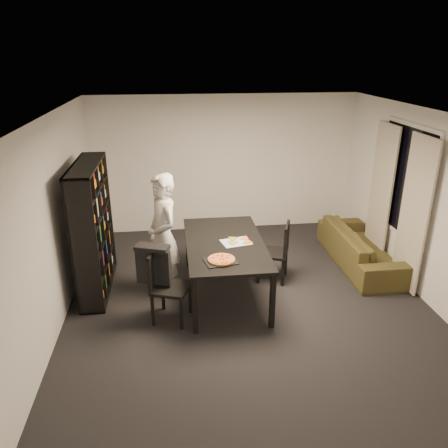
{
  "coord_description": "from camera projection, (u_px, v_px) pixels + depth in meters",
  "views": [
    {
      "loc": [
        -1.0,
        -5.36,
        3.33
      ],
      "look_at": [
        -0.3,
        0.31,
        1.05
      ],
      "focal_mm": 35.0,
      "sensor_mm": 36.0,
      "label": 1
    }
  ],
  "objects": [
    {
      "name": "room",
      "position": [
        249.0,
        214.0,
        5.8
      ],
      "size": [
        5.01,
        5.51,
        2.61
      ],
      "color": "black",
      "rests_on": "ground"
    },
    {
      "name": "window_pane",
      "position": [
        405.0,
        181.0,
        6.56
      ],
      "size": [
        0.02,
        1.4,
        1.6
      ],
      "primitive_type": "cube",
      "color": "black",
      "rests_on": "room"
    },
    {
      "name": "window_frame",
      "position": [
        405.0,
        181.0,
        6.56
      ],
      "size": [
        0.03,
        1.52,
        1.72
      ],
      "primitive_type": "cube",
      "color": "white",
      "rests_on": "room"
    },
    {
      "name": "curtain_left",
      "position": [
        414.0,
        215.0,
        6.2
      ],
      "size": [
        0.03,
        0.7,
        2.25
      ],
      "primitive_type": "cube",
      "color": "#BCB6A1",
      "rests_on": "room"
    },
    {
      "name": "curtain_right",
      "position": [
        381.0,
        193.0,
        7.16
      ],
      "size": [
        0.03,
        0.7,
        2.25
      ],
      "primitive_type": "cube",
      "color": "#BCB6A1",
      "rests_on": "room"
    },
    {
      "name": "bookshelf",
      "position": [
        93.0,
        229.0,
        6.24
      ],
      "size": [
        0.35,
        1.5,
        1.9
      ],
      "primitive_type": "cube",
      "color": "black",
      "rests_on": "room"
    },
    {
      "name": "dining_table",
      "position": [
        225.0,
        247.0,
        6.17
      ],
      "size": [
        1.09,
        1.96,
        0.82
      ],
      "color": "black",
      "rests_on": "room"
    },
    {
      "name": "chair_left",
      "position": [
        164.0,
        281.0,
        5.64
      ],
      "size": [
        0.57,
        0.57,
        0.97
      ],
      "rotation": [
        0.0,
        0.0,
        1.23
      ],
      "color": "black",
      "rests_on": "room"
    },
    {
      "name": "chair_right",
      "position": [
        279.0,
        248.0,
        6.62
      ],
      "size": [
        0.56,
        0.56,
        0.93
      ],
      "rotation": [
        0.0,
        0.0,
        -1.93
      ],
      "color": "black",
      "rests_on": "room"
    },
    {
      "name": "draped_jacket",
      "position": [
        153.0,
        263.0,
        5.57
      ],
      "size": [
        0.47,
        0.32,
        0.54
      ],
      "rotation": [
        0.0,
        0.0,
        1.23
      ],
      "color": "black",
      "rests_on": "chair_left"
    },
    {
      "name": "person",
      "position": [
        163.0,
        236.0,
        6.14
      ],
      "size": [
        0.65,
        0.77,
        1.79
      ],
      "primitive_type": "imported",
      "rotation": [
        0.0,
        0.0,
        -1.17
      ],
      "color": "silver",
      "rests_on": "room"
    },
    {
      "name": "baking_tray",
      "position": [
        220.0,
        261.0,
        5.58
      ],
      "size": [
        0.46,
        0.4,
        0.01
      ],
      "primitive_type": "cube",
      "rotation": [
        0.0,
        0.0,
        0.21
      ],
      "color": "black",
      "rests_on": "dining_table"
    },
    {
      "name": "pepperoni_pizza",
      "position": [
        221.0,
        259.0,
        5.57
      ],
      "size": [
        0.35,
        0.35,
        0.03
      ],
      "rotation": [
        0.0,
        0.0,
        -0.05
      ],
      "color": "#9D5F2D",
      "rests_on": "dining_table"
    },
    {
      "name": "kitchen_towel",
      "position": [
        236.0,
        242.0,
        6.13
      ],
      "size": [
        0.46,
        0.38,
        0.01
      ],
      "primitive_type": "cube",
      "rotation": [
        0.0,
        0.0,
        0.22
      ],
      "color": "silver",
      "rests_on": "dining_table"
    },
    {
      "name": "pizza_slices",
      "position": [
        239.0,
        240.0,
        6.16
      ],
      "size": [
        0.46,
        0.42,
        0.01
      ],
      "primitive_type": null,
      "rotation": [
        0.0,
        0.0,
        0.36
      ],
      "color": "#CB873F",
      "rests_on": "dining_table"
    },
    {
      "name": "sofa",
      "position": [
        361.0,
        247.0,
        7.2
      ],
      "size": [
        0.8,
        2.06,
        0.6
      ],
      "primitive_type": "imported",
      "rotation": [
        0.0,
        0.0,
        1.57
      ],
      "color": "#3A3717",
      "rests_on": "room"
    }
  ]
}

